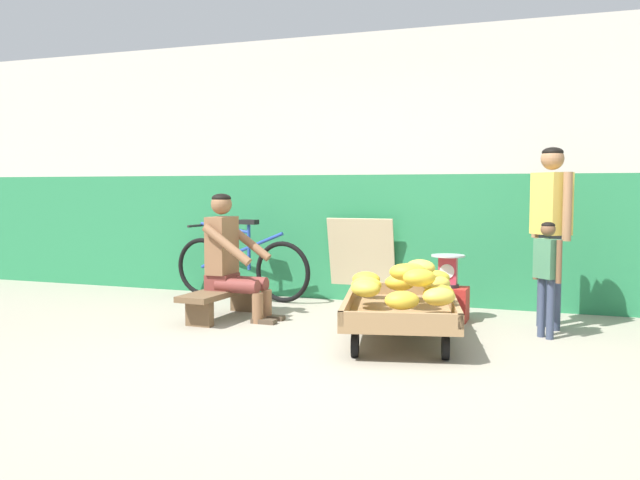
# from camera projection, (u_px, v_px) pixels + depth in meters

# --- Properties ---
(ground_plane) EXTENTS (80.00, 80.00, 0.00)m
(ground_plane) POSITION_uv_depth(u_px,v_px,m) (292.00, 371.00, 4.37)
(ground_plane) COLOR gray
(back_wall) EXTENTS (16.00, 0.30, 2.78)m
(back_wall) POSITION_uv_depth(u_px,v_px,m) (397.00, 169.00, 6.96)
(back_wall) COLOR #287F4C
(back_wall) RESTS_ON ground
(banana_cart) EXTENTS (1.14, 1.59, 0.36)m
(banana_cart) POSITION_uv_depth(u_px,v_px,m) (400.00, 311.00, 5.17)
(banana_cart) COLOR #99754C
(banana_cart) RESTS_ON ground
(banana_pile) EXTENTS (1.01, 1.48, 0.26)m
(banana_pile) POSITION_uv_depth(u_px,v_px,m) (407.00, 282.00, 5.19)
(banana_pile) COLOR yellow
(banana_pile) RESTS_ON banana_cart
(low_bench) EXTENTS (0.35, 1.11, 0.27)m
(low_bench) POSITION_uv_depth(u_px,v_px,m) (222.00, 297.00, 6.12)
(low_bench) COLOR brown
(low_bench) RESTS_ON ground
(vendor_seated) EXTENTS (0.68, 0.48, 1.14)m
(vendor_seated) POSITION_uv_depth(u_px,v_px,m) (231.00, 257.00, 6.06)
(vendor_seated) COLOR brown
(vendor_seated) RESTS_ON ground
(plastic_crate) EXTENTS (0.36, 0.28, 0.30)m
(plastic_crate) POSITION_uv_depth(u_px,v_px,m) (447.00, 304.00, 6.02)
(plastic_crate) COLOR red
(plastic_crate) RESTS_ON ground
(weighing_scale) EXTENTS (0.30, 0.30, 0.29)m
(weighing_scale) POSITION_uv_depth(u_px,v_px,m) (448.00, 270.00, 5.99)
(weighing_scale) COLOR #28282D
(weighing_scale) RESTS_ON plastic_crate
(bicycle_near_left) EXTENTS (1.66, 0.48, 0.86)m
(bicycle_near_left) POSITION_uv_depth(u_px,v_px,m) (241.00, 266.00, 7.16)
(bicycle_near_left) COLOR black
(bicycle_near_left) RESTS_ON ground
(sign_board) EXTENTS (0.70, 0.22, 0.88)m
(sign_board) POSITION_uv_depth(u_px,v_px,m) (362.00, 260.00, 6.96)
(sign_board) COLOR #C6B289
(sign_board) RESTS_ON ground
(customer_adult) EXTENTS (0.35, 0.41, 1.53)m
(customer_adult) POSITION_uv_depth(u_px,v_px,m) (551.00, 216.00, 5.62)
(customer_adult) COLOR #38425B
(customer_adult) RESTS_ON ground
(customer_child) EXTENTS (0.22, 0.22, 0.92)m
(customer_child) POSITION_uv_depth(u_px,v_px,m) (547.00, 267.00, 5.28)
(customer_child) COLOR #38425B
(customer_child) RESTS_ON ground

